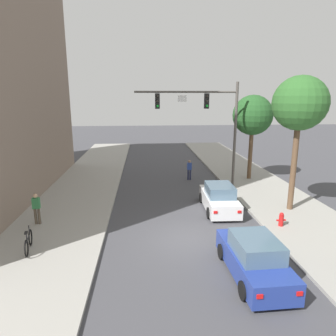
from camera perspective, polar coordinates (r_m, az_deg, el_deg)
ground_plane at (r=14.69m, az=3.93°, el=-13.29°), size 120.00×120.00×0.00m
sidewalk_left at (r=15.18m, az=-21.82°, el=-13.04°), size 5.00×60.00×0.15m
sidewalk_right at (r=16.84m, az=26.80°, el=-10.89°), size 5.00×60.00×0.15m
traffic_signal_mast at (r=21.81m, az=7.46°, el=10.03°), size 7.33×0.38×7.50m
car_lead_white at (r=18.13m, az=9.69°, el=-5.73°), size 1.94×4.29×1.60m
car_following_blue at (r=12.06m, az=16.00°, el=-16.22°), size 1.92×4.28×1.60m
pedestrian_sidewalk_left_walker at (r=16.95m, az=-23.75°, el=-6.84°), size 0.36×0.22×1.64m
pedestrian_crossing_road at (r=24.44m, az=4.08°, el=-0.15°), size 0.36×0.22×1.64m
bicycle_leaning at (r=14.46m, az=-25.04°, el=-12.66°), size 0.40×1.75×0.98m
fire_hydrant at (r=16.54m, az=20.75°, el=-9.11°), size 0.48×0.24×0.72m
street_tree_nearest at (r=18.19m, az=23.79°, el=11.01°), size 2.99×2.99×7.61m
street_tree_second at (r=24.56m, az=15.83°, el=9.57°), size 3.11×3.11×6.64m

